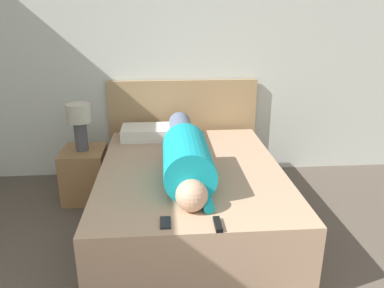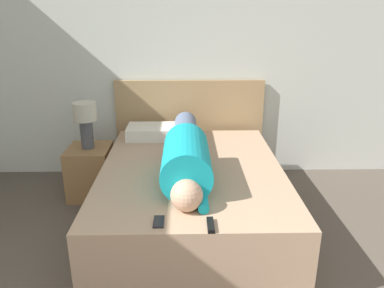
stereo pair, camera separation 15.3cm
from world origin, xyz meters
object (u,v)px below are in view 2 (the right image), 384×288
at_px(person_lying, 186,153).
at_px(tv_remote, 211,225).
at_px(nightstand, 91,172).
at_px(table_lamp, 85,119).
at_px(pillow_near_headboard, 153,132).
at_px(cell_phone, 159,222).
at_px(bed, 192,196).

distance_m(person_lying, tv_remote, 0.84).
relative_size(nightstand, table_lamp, 1.12).
height_order(nightstand, pillow_near_headboard, pillow_near_headboard).
bearing_deg(tv_remote, person_lying, 99.59).
xyz_separation_m(nightstand, tv_remote, (1.07, -1.46, 0.30)).
bearing_deg(cell_phone, bed, 75.76).
distance_m(nightstand, pillow_near_headboard, 0.72).
bearing_deg(tv_remote, nightstand, 126.22).
bearing_deg(cell_phone, table_lamp, 118.44).
xyz_separation_m(nightstand, person_lying, (0.93, -0.65, 0.44)).
relative_size(bed, cell_phone, 14.91).
bearing_deg(cell_phone, pillow_near_headboard, 95.64).
relative_size(pillow_near_headboard, tv_remote, 3.37).
height_order(table_lamp, pillow_near_headboard, table_lamp).
xyz_separation_m(bed, nightstand, (-0.98, 0.57, -0.02)).
height_order(table_lamp, person_lying, table_lamp).
xyz_separation_m(table_lamp, cell_phone, (0.76, -1.41, -0.24)).
bearing_deg(nightstand, bed, -30.15).
height_order(bed, pillow_near_headboard, pillow_near_headboard).
xyz_separation_m(person_lying, pillow_near_headboard, (-0.33, 0.84, -0.09)).
distance_m(bed, tv_remote, 0.94).
relative_size(nightstand, person_lying, 0.29).
height_order(nightstand, tv_remote, tv_remote).
relative_size(bed, tv_remote, 12.93).
bearing_deg(bed, tv_remote, -84.03).
height_order(nightstand, person_lying, person_lying).
xyz_separation_m(bed, tv_remote, (0.09, -0.89, 0.28)).
bearing_deg(bed, pillow_near_headboard, 116.14).
xyz_separation_m(table_lamp, tv_remote, (1.07, -1.46, -0.24)).
xyz_separation_m(nightstand, cell_phone, (0.76, -1.41, 0.29)).
distance_m(nightstand, table_lamp, 0.53).
distance_m(bed, pillow_near_headboard, 0.90).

